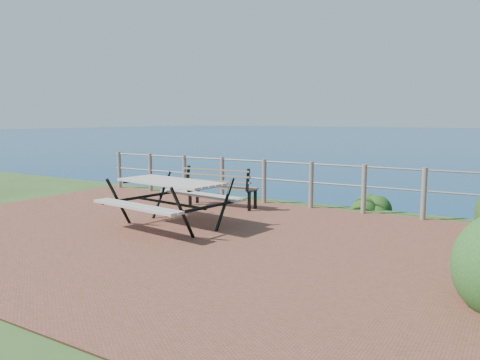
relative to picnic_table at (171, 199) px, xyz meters
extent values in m
cube|color=brown|center=(0.25, -0.35, -0.53)|extent=(10.00, 7.00, 0.12)
cylinder|color=#6B5B4C|center=(-4.35, 3.00, -0.01)|extent=(0.10, 0.10, 1.00)
cylinder|color=#6B5B4C|center=(-3.20, 3.00, -0.01)|extent=(0.10, 0.10, 1.00)
cylinder|color=#6B5B4C|center=(-2.05, 3.00, -0.01)|extent=(0.10, 0.10, 1.00)
cylinder|color=#6B5B4C|center=(-0.90, 3.00, -0.01)|extent=(0.10, 0.10, 1.00)
cylinder|color=#6B5B4C|center=(0.25, 3.00, -0.01)|extent=(0.10, 0.10, 1.00)
cylinder|color=#6B5B4C|center=(1.40, 3.00, -0.01)|extent=(0.10, 0.10, 1.00)
cylinder|color=#6B5B4C|center=(2.55, 3.00, -0.01)|extent=(0.10, 0.10, 1.00)
cylinder|color=#6B5B4C|center=(3.70, 3.00, -0.01)|extent=(0.10, 0.10, 1.00)
cylinder|color=slate|center=(0.25, 3.00, 0.44)|extent=(9.40, 0.04, 0.04)
cylinder|color=slate|center=(0.25, 3.00, 0.04)|extent=(9.40, 0.04, 0.04)
cube|color=gray|center=(0.00, 0.00, 0.30)|extent=(2.06, 1.07, 0.04)
cube|color=gray|center=(0.00, 0.00, -0.03)|extent=(1.99, 0.54, 0.04)
cube|color=gray|center=(0.00, 0.00, -0.03)|extent=(1.99, 0.54, 0.04)
cylinder|color=black|center=(0.00, 0.00, -0.08)|extent=(1.69, 0.27, 0.05)
cube|color=brown|center=(-0.30, 2.08, -0.07)|extent=(1.61, 0.52, 0.04)
cube|color=brown|center=(-0.30, 2.08, 0.20)|extent=(1.59, 0.24, 0.36)
cube|color=black|center=(-0.30, 2.08, -0.29)|extent=(0.05, 0.06, 0.44)
cube|color=black|center=(-0.30, 2.08, -0.29)|extent=(0.05, 0.06, 0.44)
cube|color=black|center=(-0.30, 2.08, -0.29)|extent=(0.05, 0.06, 0.44)
cube|color=black|center=(-0.30, 2.08, -0.29)|extent=(0.05, 0.06, 0.44)
ellipsoid|color=#1C481B|center=(-2.75, 3.85, -0.53)|extent=(0.81, 0.81, 0.56)
ellipsoid|color=#184013|center=(2.50, 3.82, -0.53)|extent=(0.72, 0.72, 0.44)
camera|label=1|loc=(5.29, -6.30, 1.40)|focal=35.00mm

